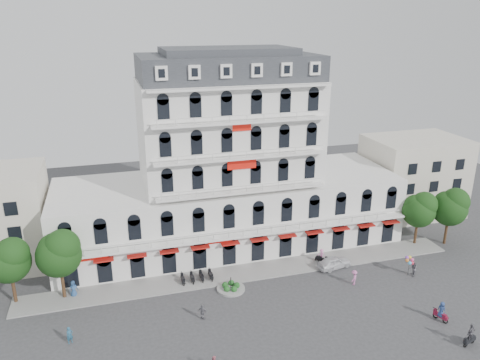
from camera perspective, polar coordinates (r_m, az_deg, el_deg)
name	(u,v)px	position (r m, az deg, el deg)	size (l,w,h in m)	color
ground	(274,316)	(50.47, 4.16, -16.19)	(120.00, 120.00, 0.00)	#38383A
sidewalk	(248,272)	(57.58, 1.03, -11.17)	(53.00, 4.00, 0.16)	gray
main_building	(229,172)	(61.41, -1.39, 0.95)	(45.00, 15.00, 25.80)	silver
flank_building_east	(413,176)	(77.18, 20.30, 0.49)	(14.00, 10.00, 12.00)	beige
traffic_island	(231,288)	(54.31, -1.12, -12.99)	(3.20, 3.20, 1.60)	gray
parked_scooter_row	(197,281)	(56.16, -5.26, -12.20)	(4.40, 1.80, 1.10)	black
tree_west_outer	(9,259)	(55.11, -26.35, -8.60)	(4.50, 4.48, 7.76)	#382314
tree_west_inner	(59,252)	(53.72, -21.21, -8.16)	(4.76, 4.76, 8.25)	#382314
tree_east_inner	(420,209)	(66.53, 21.04, -3.27)	(4.40, 4.37, 7.57)	#382314
tree_east_outer	(450,206)	(68.12, 24.27, -2.88)	(4.65, 4.65, 8.05)	#382314
parked_car	(334,262)	(59.43, 11.40, -9.81)	(1.77, 4.39, 1.50)	silver
rider_east	(441,311)	(53.16, 23.34, -14.49)	(0.82, 1.65, 2.18)	maroon
rider_northeast	(471,335)	(50.80, 26.30, -16.54)	(1.67, 0.74, 2.34)	black
rider_center	(321,256)	(60.04, 9.89, -9.10)	(1.30, 1.31, 1.97)	black
pedestrian_left	(73,289)	(55.87, -19.64, -12.39)	(0.95, 0.62, 1.94)	#2B5083
pedestrian_mid	(203,312)	(49.55, -4.58, -15.75)	(1.01, 0.42, 1.72)	slate
pedestrian_right	(354,278)	(56.44, 13.74, -11.48)	(1.18, 0.68, 1.82)	#BD649F
pedestrian_far	(70,335)	(49.13, -20.05, -17.35)	(0.63, 0.41, 1.73)	#285A7A
balloon_vendor	(412,266)	(60.02, 20.24, -9.84)	(1.47, 1.38, 2.45)	slate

